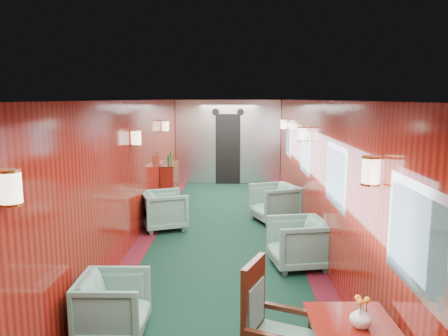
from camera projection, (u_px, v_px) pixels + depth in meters
name	position (u px, v px, depth m)	size (l,w,h in m)	color
room	(221.00, 152.00, 6.55)	(12.00, 12.10, 2.40)	black
bulkhead	(228.00, 142.00, 12.46)	(2.98, 0.17, 2.39)	silver
windows_right	(317.00, 162.00, 6.79)	(0.02, 8.60, 0.80)	silver
wall_sconces	(223.00, 138.00, 7.09)	(2.97, 7.97, 0.25)	#F6E6C0
side_chair	(268.00, 324.00, 3.55)	(0.65, 0.66, 1.13)	#225049
credenza	(170.00, 182.00, 10.38)	(0.32, 1.02, 1.19)	maroon
flower_vase	(361.00, 316.00, 3.32)	(0.17, 0.17, 0.18)	silver
armchair_left_near	(113.00, 305.00, 4.50)	(0.68, 0.70, 0.64)	#225049
armchair_left_far	(165.00, 210.00, 8.18)	(0.77, 0.79, 0.72)	#225049
armchair_right_near	(298.00, 243.00, 6.32)	(0.76, 0.79, 0.71)	#225049
armchair_right_far	(274.00, 203.00, 8.67)	(0.80, 0.82, 0.75)	#225049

